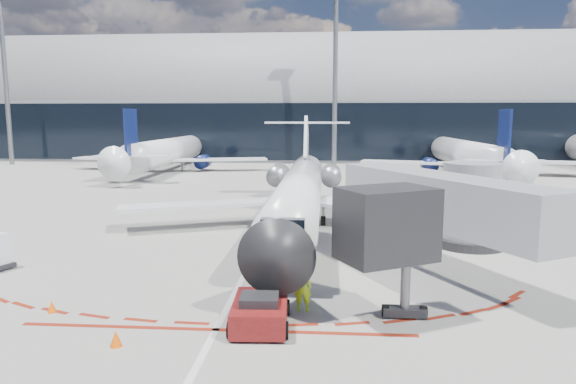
{
  "coord_description": "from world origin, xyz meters",
  "views": [
    {
      "loc": [
        3.78,
        -28.28,
        7.37
      ],
      "look_at": [
        1.59,
        1.3,
        3.01
      ],
      "focal_mm": 32.0,
      "sensor_mm": 36.0,
      "label": 1
    }
  ],
  "objects": [
    {
      "name": "safety_cone_right",
      "position": [
        -2.94,
        -13.02,
        0.27
      ],
      "size": [
        0.39,
        0.39,
        0.54
      ],
      "primitive_type": "cone",
      "color": "#FF5A05",
      "rests_on": "ground"
    },
    {
      "name": "bg_airliner_0",
      "position": [
        -17.9,
        41.25,
        5.16
      ],
      "size": [
        31.91,
        33.78,
        10.32
      ],
      "primitive_type": null,
      "color": "white",
      "rests_on": "ground"
    },
    {
      "name": "regional_jet",
      "position": [
        2.08,
        4.85,
        2.49
      ],
      "size": [
        24.17,
        29.8,
        7.46
      ],
      "color": "white",
      "rests_on": "ground"
    },
    {
      "name": "ramp_worker",
      "position": [
        2.94,
        -9.49,
        0.97
      ],
      "size": [
        0.72,
        0.49,
        1.93
      ],
      "primitive_type": "imported",
      "rotation": [
        0.0,
        0.0,
        3.1
      ],
      "color": "#B6EC18",
      "rests_on": "ground"
    },
    {
      "name": "light_mast_west",
      "position": [
        -45.0,
        48.0,
        12.5
      ],
      "size": [
        0.7,
        0.7,
        25.0
      ],
      "primitive_type": "cylinder",
      "color": "slate",
      "rests_on": "ground"
    },
    {
      "name": "safety_cone_left",
      "position": [
        -6.55,
        -10.36,
        0.23
      ],
      "size": [
        0.33,
        0.33,
        0.46
      ],
      "primitive_type": "cone",
      "color": "#FF5A05",
      "rests_on": "ground"
    },
    {
      "name": "ground",
      "position": [
        0.0,
        0.0,
        0.0
      ],
      "size": [
        260.0,
        260.0,
        0.0
      ],
      "primitive_type": "plane",
      "color": "gray",
      "rests_on": "ground"
    },
    {
      "name": "apron_centerline",
      "position": [
        0.0,
        2.0,
        0.01
      ],
      "size": [
        0.25,
        40.0,
        0.01
      ],
      "primitive_type": "cube",
      "color": "silver",
      "rests_on": "ground"
    },
    {
      "name": "bg_airliner_1",
      "position": [
        21.78,
        38.71,
        5.08
      ],
      "size": [
        31.42,
        33.27,
        10.17
      ],
      "primitive_type": null,
      "color": "white",
      "rests_on": "ground"
    },
    {
      "name": "light_mast_centre",
      "position": [
        5.0,
        48.0,
        12.5
      ],
      "size": [
        0.7,
        0.7,
        25.0
      ],
      "primitive_type": "cylinder",
      "color": "slate",
      "rests_on": "ground"
    },
    {
      "name": "pushback_tug",
      "position": [
        1.51,
        -11.09,
        0.55
      ],
      "size": [
        2.18,
        4.84,
        1.25
      ],
      "rotation": [
        0.0,
        0.0,
        0.05
      ],
      "color": "#5B0D0E",
      "rests_on": "ground"
    },
    {
      "name": "jet_bridge",
      "position": [
        9.79,
        -3.01,
        3.01
      ],
      "size": [
        10.03,
        15.2,
        4.9
      ],
      "color": "#9A9DA3",
      "rests_on": "ground"
    },
    {
      "name": "terminal_building",
      "position": [
        0.0,
        64.97,
        8.52
      ],
      "size": [
        150.0,
        24.15,
        24.0
      ],
      "color": "gray",
      "rests_on": "ground"
    },
    {
      "name": "apron_stop_bar",
      "position": [
        0.0,
        -11.5,
        0.01
      ],
      "size": [
        14.0,
        0.25,
        0.01
      ],
      "primitive_type": "cube",
      "color": "maroon",
      "rests_on": "ground"
    }
  ]
}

